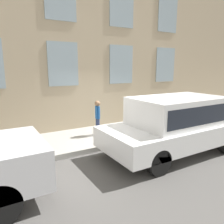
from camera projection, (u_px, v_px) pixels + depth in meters
The scene contains 6 objects.
ground_plane at pixel (126, 146), 7.20m from camera, with size 80.00×80.00×0.00m, color #514F4C.
sidewalk at pixel (109, 135), 8.13m from camera, with size 2.26×60.00×0.16m.
building_facade at pixel (92, 24), 8.39m from camera, with size 0.33×40.00×8.37m.
fire_hydrant at pixel (126, 124), 7.69m from camera, with size 0.27×0.40×0.84m.
person at pixel (98, 114), 7.71m from camera, with size 0.30×0.20×1.24m.
parked_truck_white_near at pixel (176, 121), 6.51m from camera, with size 1.94×4.42×1.69m.
Camera 1 is at (-5.64, 3.86, 2.55)m, focal length 35.00 mm.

